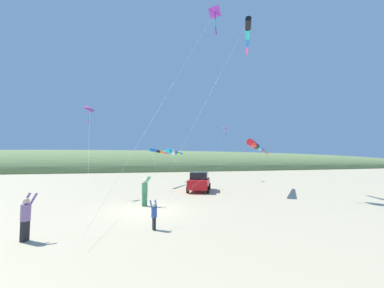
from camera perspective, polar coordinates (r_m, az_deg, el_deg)
name	(u,v)px	position (r m, az deg, el deg)	size (l,w,h in m)	color
ground_plane	(148,209)	(15.44, -10.60, -15.26)	(600.00, 600.00, 0.00)	#C6B58C
dune_ridge_grassy	(132,170)	(70.15, -14.35, -6.11)	(28.00, 240.00, 11.29)	#6B844C
parked_car	(199,181)	(23.48, 1.77, -8.97)	(4.68, 3.35, 1.85)	red
cooler_box	(191,186)	(25.55, -0.16, -10.21)	(0.62, 0.42, 0.42)	blue
person_adult_flyer	(145,190)	(16.32, -11.33, -10.80)	(0.53, 0.65, 1.97)	#3D7F51
person_child_green_jacket	(26,215)	(11.38, -35.22, -13.86)	(0.63, 0.57, 1.79)	#232328
person_child_grey_jacket	(154,214)	(11.01, -9.15, -16.33)	(0.42, 0.34, 1.28)	#232328
kite_windsock_striped_overhead	(257,147)	(23.00, 15.45, -0.68)	(7.35, 12.43, 4.87)	red
kite_delta_black_fish_shape	(225,129)	(35.72, 8.09, 3.68)	(9.16, 7.55, 8.02)	#EF4C93
kite_delta_teal_far_right	(215,13)	(25.35, 5.60, 29.07)	(10.58, 10.00, 17.21)	purple
kite_windsock_small_distant	(248,33)	(24.88, 13.33, 24.71)	(7.26, 10.87, 15.47)	black
kite_windsock_green_low_center	(158,152)	(28.11, -8.13, -1.81)	(13.44, 3.03, 4.33)	blue
kite_windsock_yellow_midlevel	(173,152)	(34.47, -4.66, -1.96)	(11.08, 2.90, 4.67)	#1EB7C6
kite_delta_blue_topmost	(90,109)	(22.22, -23.50, 7.65)	(13.44, 2.49, 7.72)	#EF4C93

